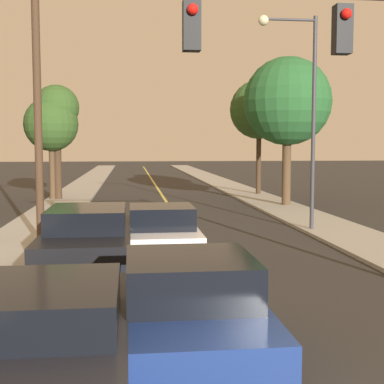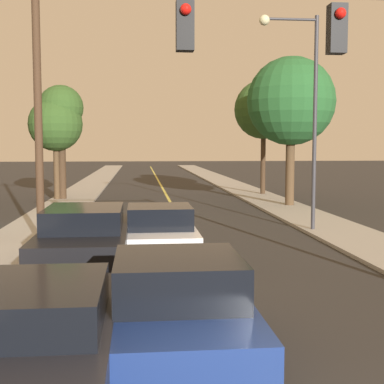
# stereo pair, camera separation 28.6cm
# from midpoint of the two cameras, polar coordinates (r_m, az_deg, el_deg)

# --- Properties ---
(road_surface) EXTENTS (8.22, 80.00, 0.01)m
(road_surface) POSITION_cam_midpoint_polar(r_m,az_deg,el_deg) (40.19, -3.07, 0.59)
(road_surface) COLOR #2D2B28
(road_surface) RESTS_ON ground
(sidewalk_left) EXTENTS (2.50, 80.00, 0.12)m
(sidewalk_left) POSITION_cam_midpoint_polar(r_m,az_deg,el_deg) (40.30, -10.71, 0.61)
(sidewalk_left) COLOR #9E998E
(sidewalk_left) RESTS_ON ground
(sidewalk_right) EXTENTS (2.50, 80.00, 0.12)m
(sidewalk_right) POSITION_cam_midpoint_polar(r_m,az_deg,el_deg) (40.78, 4.48, 0.73)
(sidewalk_right) COLOR #9E998E
(sidewalk_right) RESTS_ON ground
(car_near_lane_front) EXTENTS (2.11, 4.18, 1.55)m
(car_near_lane_front) POSITION_cam_midpoint_polar(r_m,az_deg,el_deg) (7.81, -0.48, -12.10)
(car_near_lane_front) COLOR navy
(car_near_lane_front) RESTS_ON ground
(car_near_lane_second) EXTENTS (2.01, 3.86, 1.50)m
(car_near_lane_second) POSITION_cam_midpoint_polar(r_m,az_deg,el_deg) (14.27, -2.90, -4.35)
(car_near_lane_second) COLOR white
(car_near_lane_second) RESTS_ON ground
(car_outer_lane_front) EXTENTS (2.03, 4.59, 1.46)m
(car_outer_lane_front) POSITION_cam_midpoint_polar(r_m,az_deg,el_deg) (7.01, -15.15, -14.70)
(car_outer_lane_front) COLOR black
(car_outer_lane_front) RESTS_ON ground
(car_outer_lane_second) EXTENTS (2.10, 5.06, 1.66)m
(car_outer_lane_second) POSITION_cam_midpoint_polar(r_m,az_deg,el_deg) (12.91, -10.68, -5.04)
(car_outer_lane_second) COLOR black
(car_outer_lane_second) RESTS_ON ground
(traffic_signal_mast) EXTENTS (6.38, 0.42, 5.98)m
(traffic_signal_mast) POSITION_cam_midpoint_polar(r_m,az_deg,el_deg) (10.75, 17.84, 12.16)
(traffic_signal_mast) COLOR #333338
(traffic_signal_mast) RESTS_ON ground
(streetlamp_right) EXTENTS (2.09, 0.36, 7.42)m
(streetlamp_right) POSITION_cam_midpoint_polar(r_m,az_deg,el_deg) (19.27, 12.07, 10.23)
(streetlamp_right) COLOR #333338
(streetlamp_right) RESTS_ON ground
(utility_pole_left) EXTENTS (1.60, 0.24, 8.02)m
(utility_pole_left) POSITION_cam_midpoint_polar(r_m,az_deg,el_deg) (16.98, -15.64, 8.89)
(utility_pole_left) COLOR #422D1E
(utility_pole_left) RESTS_ON ground
(tree_left_near) EXTENTS (2.48, 2.48, 6.28)m
(tree_left_near) POSITION_cam_midpoint_polar(r_m,az_deg,el_deg) (30.62, -13.55, 8.49)
(tree_left_near) COLOR #3D2B1C
(tree_left_near) RESTS_ON ground
(tree_left_far) EXTENTS (2.96, 2.96, 5.61)m
(tree_left_far) POSITION_cam_midpoint_polar(r_m,az_deg,el_deg) (30.47, -14.09, 6.97)
(tree_left_far) COLOR #4C3823
(tree_left_far) RESTS_ON ground
(tree_right_near) EXTENTS (3.58, 3.58, 6.93)m
(tree_right_near) POSITION_cam_midpoint_polar(r_m,az_deg,el_deg) (33.13, 7.90, 8.68)
(tree_right_near) COLOR #3D2B1C
(tree_right_near) RESTS_ON ground
(tree_right_far) EXTENTS (4.35, 4.35, 7.31)m
(tree_right_far) POSITION_cam_midpoint_polar(r_m,az_deg,el_deg) (27.10, 10.82, 9.45)
(tree_right_far) COLOR #4C3823
(tree_right_far) RESTS_ON ground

